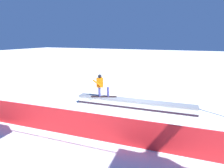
# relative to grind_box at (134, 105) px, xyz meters

# --- Properties ---
(ground_plane) EXTENTS (120.00, 120.00, 0.00)m
(ground_plane) POSITION_rel_grind_box_xyz_m (0.00, 0.00, -0.24)
(ground_plane) COLOR white
(grind_box) EXTENTS (7.08, 1.11, 0.53)m
(grind_box) POSITION_rel_grind_box_xyz_m (0.00, 0.00, 0.00)
(grind_box) COLOR white
(grind_box) RESTS_ON ground_plane
(snowboarder) EXTENTS (1.58, 0.87, 1.41)m
(snowboarder) POSITION_rel_grind_box_xyz_m (2.06, 0.19, 1.05)
(snowboarder) COLOR black
(snowboarder) RESTS_ON grind_box
(safety_fence) EXTENTS (11.59, 0.84, 1.14)m
(safety_fence) POSITION_rel_grind_box_xyz_m (0.00, 3.98, 0.33)
(safety_fence) COLOR red
(safety_fence) RESTS_ON ground_plane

